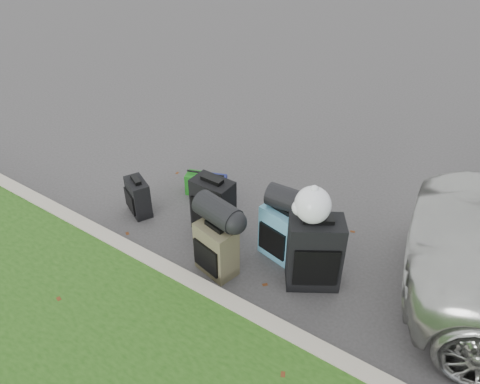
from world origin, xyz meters
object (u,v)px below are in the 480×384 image
Objects in this scene: suitcase_large_black_left at (213,206)px; suitcase_olive at (216,249)px; suitcase_large_black_right at (314,253)px; tote_green at (196,183)px; suitcase_small_black at (138,197)px; tote_navy at (215,187)px; suitcase_teal at (281,233)px.

suitcase_olive is at bearing -49.72° from suitcase_large_black_left.
suitcase_olive is 0.74× the size of suitcase_large_black_right.
suitcase_olive is 1.09m from suitcase_large_black_right.
suitcase_olive reaches higher than tote_green.
suitcase_large_black_right is at bearing 36.44° from suitcase_olive.
suitcase_small_black is 1.07m from suitcase_large_black_left.
tote_navy is at bearing 126.39° from suitcase_large_black_left.
tote_green is 0.93× the size of tote_navy.
suitcase_teal reaches higher than suitcase_olive.
suitcase_small_black is 1.52× the size of tote_navy.
suitcase_large_black_left reaches higher than suitcase_teal.
suitcase_large_black_left is 0.85× the size of suitcase_large_black_right.
suitcase_olive is 0.79m from suitcase_teal.
suitcase_large_black_right is 2.27m from tote_green.
suitcase_olive is (1.51, -0.30, 0.07)m from suitcase_small_black.
tote_navy is at bearing 126.70° from suitcase_large_black_right.
suitcase_large_black_right is 2.81× the size of tote_green.
suitcase_olive is 1.46m from tote_navy.
suitcase_teal is (0.95, 0.05, -0.03)m from suitcase_large_black_left.
tote_navy is (0.29, 0.05, 0.01)m from tote_green.
suitcase_large_black_right is (2.49, 0.15, 0.18)m from suitcase_small_black.
suitcase_small_black is 1.62× the size of tote_green.
suitcase_large_black_left reaches higher than suitcase_small_black.
tote_green is (-1.64, 0.46, -0.18)m from suitcase_teal.
suitcase_olive is at bearing -114.57° from suitcase_teal.
suitcase_large_black_left is 0.89m from tote_green.
suitcase_large_black_left is 1.47m from suitcase_large_black_right.
suitcase_large_black_right reaches higher than suitcase_olive.
suitcase_large_black_left is 2.23× the size of tote_navy.
suitcase_olive is 0.95× the size of suitcase_teal.
tote_navy is at bearing 139.71° from suitcase_olive.
suitcase_large_black_right is at bearing -8.32° from suitcase_teal.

